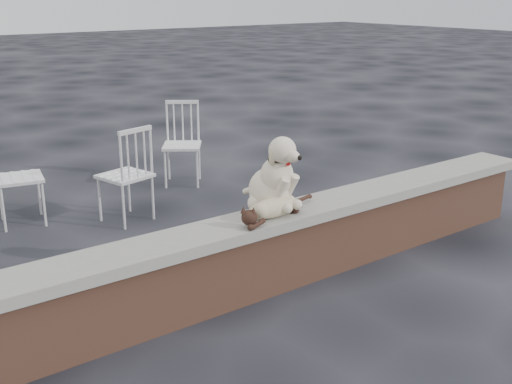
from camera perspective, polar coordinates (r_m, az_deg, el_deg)
ground at (r=4.73m, az=-0.92°, el=-9.25°), size 60.00×60.00×0.00m
brick_wall at (r=4.62m, az=-0.94°, el=-6.48°), size 6.00×0.30×0.50m
capstone at (r=4.51m, az=-0.95°, el=-3.12°), size 6.20×0.40×0.08m
dog at (r=4.64m, az=1.24°, el=1.84°), size 0.47×0.57×0.59m
cat at (r=4.55m, az=1.58°, el=-1.30°), size 1.00×0.40×0.16m
chair_c at (r=6.17m, az=-11.78°, el=1.62°), size 0.68×0.68×0.94m
chair_e at (r=6.36m, az=-20.64°, el=1.34°), size 0.66×0.66×0.94m
chair_d at (r=7.27m, az=-6.71°, el=4.33°), size 0.78×0.78×0.94m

